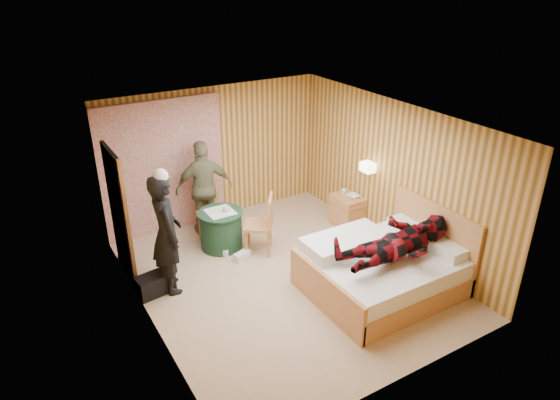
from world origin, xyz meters
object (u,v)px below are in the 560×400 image
wall_lamp (368,167)px  nightstand (347,211)px  duffel_bag (155,284)px  chair_near (264,220)px  round_table (221,229)px  bed (384,268)px  chair_far (207,205)px  man_on_bed (401,234)px  man_at_table (204,188)px  woman_standing (167,234)px

wall_lamp → nightstand: (-0.04, 0.42, -0.99)m
duffel_bag → nightstand: bearing=-4.8°
chair_near → duffel_bag: chair_near is taller
wall_lamp → round_table: wall_lamp is taller
bed → nightstand: size_ratio=3.53×
round_table → chair_near: size_ratio=0.75×
wall_lamp → duffel_bag: 3.95m
chair_far → man_on_bed: 3.57m
chair_far → man_at_table: 0.32m
bed → duffel_bag: bed is taller
bed → round_table: (-1.56, 2.33, 0.00)m
chair_near → duffel_bag: bearing=-49.4°
round_table → bed: bearing=-56.2°
chair_far → chair_near: 1.23m
chair_far → nightstand: bearing=-7.7°
round_table → duffel_bag: bearing=-152.7°
chair_far → duffel_bag: size_ratio=1.71×
bed → round_table: size_ratio=2.84×
chair_near → duffel_bag: 2.02m
man_on_bed → bed: bearing=97.7°
wall_lamp → nightstand: bearing=95.9°
bed → wall_lamp: bearing=60.7°
chair_far → man_at_table: (-0.02, 0.03, 0.32)m
chair_far → bed: bearing=-44.8°
bed → chair_near: bed is taller
chair_far → chair_near: chair_near is taller
duffel_bag → man_at_table: bearing=35.6°
chair_far → man_at_table: size_ratio=0.54×
chair_far → duffel_bag: chair_far is taller
wall_lamp → round_table: 2.71m
wall_lamp → bed: bearing=-119.3°
wall_lamp → woman_standing: bearing=177.0°
round_table → chair_far: 0.64m
round_table → man_on_bed: size_ratio=0.43×
wall_lamp → duffel_bag: wall_lamp is taller
round_table → man_on_bed: man_on_bed is taller
woman_standing → duffel_bag: bearing=97.4°
duffel_bag → woman_standing: size_ratio=0.30×
wall_lamp → nightstand: size_ratio=0.42×
bed → duffel_bag: size_ratio=3.96×
chair_near → nightstand: bearing=124.8°
nightstand → chair_far: (-2.30, 1.09, 0.23)m
woman_standing → man_at_table: woman_standing is taller
chair_near → man_on_bed: man_on_bed is taller
chair_near → man_on_bed: 2.35m
nightstand → man_on_bed: (-0.73, -2.08, 0.71)m
bed → nightstand: 2.00m
wall_lamp → nightstand: 1.08m
duffel_bag → chair_far: bearing=34.5°
man_at_table → man_on_bed: 3.58m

